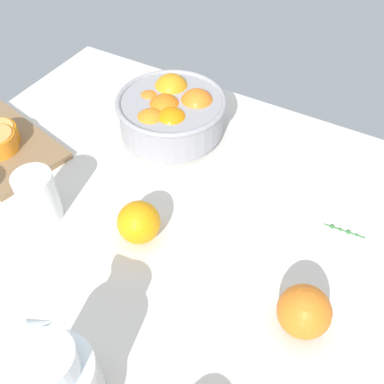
# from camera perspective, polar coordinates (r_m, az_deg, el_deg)

# --- Properties ---
(ground_plane) EXTENTS (1.24, 0.87, 0.03)m
(ground_plane) POSITION_cam_1_polar(r_m,az_deg,el_deg) (0.87, 0.48, -4.85)
(ground_plane) COLOR silver
(fruit_bowl) EXTENTS (0.25, 0.25, 0.11)m
(fruit_bowl) POSITION_cam_1_polar(r_m,az_deg,el_deg) (1.02, -2.60, 10.26)
(fruit_bowl) COLOR #99999E
(fruit_bowl) RESTS_ON ground_plane
(juice_glass) EXTENTS (0.07, 0.07, 0.11)m
(juice_glass) POSITION_cam_1_polar(r_m,az_deg,el_deg) (0.89, -19.31, -0.86)
(juice_glass) COLOR white
(juice_glass) RESTS_ON ground_plane
(loose_orange_0) EXTENTS (0.09, 0.09, 0.09)m
(loose_orange_0) POSITION_cam_1_polar(r_m,az_deg,el_deg) (0.73, 14.42, -14.86)
(loose_orange_0) COLOR orange
(loose_orange_0) RESTS_ON ground_plane
(loose_orange_2) EXTENTS (0.08, 0.08, 0.08)m
(loose_orange_2) POSITION_cam_1_polar(r_m,az_deg,el_deg) (0.81, -6.95, -3.95)
(loose_orange_2) COLOR orange
(loose_orange_2) RESTS_ON ground_plane
(herb_sprig_0) EXTENTS (0.08, 0.01, 0.01)m
(herb_sprig_0) POSITION_cam_1_polar(r_m,az_deg,el_deg) (0.89, 19.08, -4.65)
(herb_sprig_0) COLOR #36753A
(herb_sprig_0) RESTS_ON ground_plane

